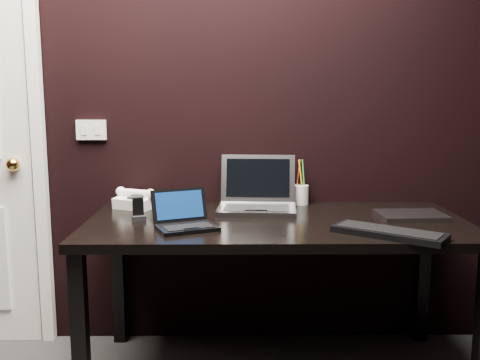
{
  "coord_description": "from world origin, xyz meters",
  "views": [
    {
      "loc": [
        0.11,
        -0.94,
        1.29
      ],
      "look_at": [
        0.13,
        1.35,
        0.93
      ],
      "focal_mm": 40.0,
      "sensor_mm": 36.0,
      "label": 1
    }
  ],
  "objects_px": {
    "netbook": "(185,221)",
    "desk_phone": "(137,200)",
    "desk": "(277,237)",
    "mobile_phone": "(138,212)",
    "ext_keyboard": "(389,233)",
    "pen_cup": "(301,194)",
    "silver_laptop": "(257,200)",
    "closed_laptop": "(411,215)"
  },
  "relations": [
    {
      "from": "netbook",
      "to": "desk_phone",
      "type": "distance_m",
      "value": 0.51
    },
    {
      "from": "desk",
      "to": "mobile_phone",
      "type": "bearing_deg",
      "value": 179.52
    },
    {
      "from": "ext_keyboard",
      "to": "mobile_phone",
      "type": "relative_size",
      "value": 4.44
    },
    {
      "from": "silver_laptop",
      "to": "pen_cup",
      "type": "height_order",
      "value": "silver_laptop"
    },
    {
      "from": "pen_cup",
      "to": "silver_laptop",
      "type": "bearing_deg",
      "value": -147.87
    },
    {
      "from": "netbook",
      "to": "ext_keyboard",
      "type": "distance_m",
      "value": 0.83
    },
    {
      "from": "mobile_phone",
      "to": "ext_keyboard",
      "type": "bearing_deg",
      "value": -15.4
    },
    {
      "from": "ext_keyboard",
      "to": "pen_cup",
      "type": "xyz_separation_m",
      "value": [
        -0.27,
        0.63,
        0.04
      ]
    },
    {
      "from": "netbook",
      "to": "closed_laptop",
      "type": "relative_size",
      "value": 1.0
    },
    {
      "from": "netbook",
      "to": "desk_phone",
      "type": "height_order",
      "value": "netbook"
    },
    {
      "from": "mobile_phone",
      "to": "pen_cup",
      "type": "distance_m",
      "value": 0.84
    },
    {
      "from": "desk",
      "to": "closed_laptop",
      "type": "relative_size",
      "value": 5.55
    },
    {
      "from": "silver_laptop",
      "to": "closed_laptop",
      "type": "bearing_deg",
      "value": -13.2
    },
    {
      "from": "closed_laptop",
      "to": "pen_cup",
      "type": "relative_size",
      "value": 1.32
    },
    {
      "from": "desk_phone",
      "to": "pen_cup",
      "type": "height_order",
      "value": "pen_cup"
    },
    {
      "from": "netbook",
      "to": "ext_keyboard",
      "type": "bearing_deg",
      "value": -9.15
    },
    {
      "from": "pen_cup",
      "to": "mobile_phone",
      "type": "bearing_deg",
      "value": -155.91
    },
    {
      "from": "desk",
      "to": "mobile_phone",
      "type": "height_order",
      "value": "mobile_phone"
    },
    {
      "from": "silver_laptop",
      "to": "desk_phone",
      "type": "height_order",
      "value": "silver_laptop"
    },
    {
      "from": "netbook",
      "to": "desk_phone",
      "type": "relative_size",
      "value": 1.31
    },
    {
      "from": "desk",
      "to": "closed_laptop",
      "type": "height_order",
      "value": "closed_laptop"
    },
    {
      "from": "silver_laptop",
      "to": "ext_keyboard",
      "type": "xyz_separation_m",
      "value": [
        0.5,
        -0.49,
        -0.04
      ]
    },
    {
      "from": "silver_laptop",
      "to": "desk_phone",
      "type": "xyz_separation_m",
      "value": [
        -0.6,
        0.07,
        -0.01
      ]
    },
    {
      "from": "silver_laptop",
      "to": "closed_laptop",
      "type": "xyz_separation_m",
      "value": [
        0.7,
        -0.16,
        -0.04
      ]
    },
    {
      "from": "ext_keyboard",
      "to": "pen_cup",
      "type": "height_order",
      "value": "pen_cup"
    },
    {
      "from": "netbook",
      "to": "desk_phone",
      "type": "xyz_separation_m",
      "value": [
        -0.28,
        0.42,
        0.01
      ]
    },
    {
      "from": "netbook",
      "to": "pen_cup",
      "type": "bearing_deg",
      "value": 42.41
    },
    {
      "from": "desk",
      "to": "silver_laptop",
      "type": "height_order",
      "value": "silver_laptop"
    },
    {
      "from": "desk_phone",
      "to": "mobile_phone",
      "type": "height_order",
      "value": "desk_phone"
    },
    {
      "from": "desk",
      "to": "desk_phone",
      "type": "bearing_deg",
      "value": 158.22
    },
    {
      "from": "desk",
      "to": "mobile_phone",
      "type": "distance_m",
      "value": 0.63
    },
    {
      "from": "desk_phone",
      "to": "pen_cup",
      "type": "relative_size",
      "value": 1.01
    },
    {
      "from": "closed_laptop",
      "to": "desk",
      "type": "bearing_deg",
      "value": -176.15
    },
    {
      "from": "silver_laptop",
      "to": "ext_keyboard",
      "type": "height_order",
      "value": "silver_laptop"
    },
    {
      "from": "closed_laptop",
      "to": "mobile_phone",
      "type": "distance_m",
      "value": 1.24
    },
    {
      "from": "silver_laptop",
      "to": "desk_phone",
      "type": "distance_m",
      "value": 0.6
    },
    {
      "from": "ext_keyboard",
      "to": "desk_phone",
      "type": "height_order",
      "value": "desk_phone"
    },
    {
      "from": "ext_keyboard",
      "to": "desk_phone",
      "type": "relative_size",
      "value": 1.91
    },
    {
      "from": "desk",
      "to": "netbook",
      "type": "bearing_deg",
      "value": -159.35
    },
    {
      "from": "mobile_phone",
      "to": "closed_laptop",
      "type": "bearing_deg",
      "value": 1.68
    },
    {
      "from": "mobile_phone",
      "to": "pen_cup",
      "type": "bearing_deg",
      "value": 24.09
    },
    {
      "from": "desk_phone",
      "to": "pen_cup",
      "type": "distance_m",
      "value": 0.83
    }
  ]
}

